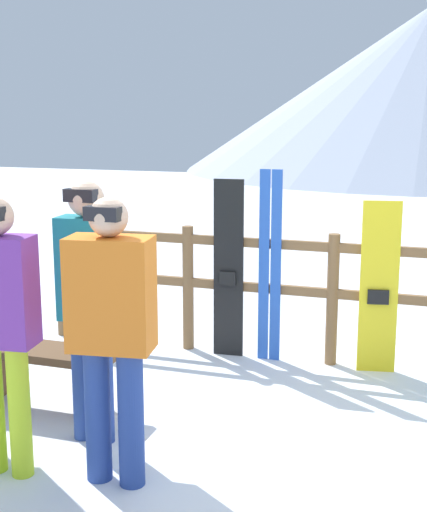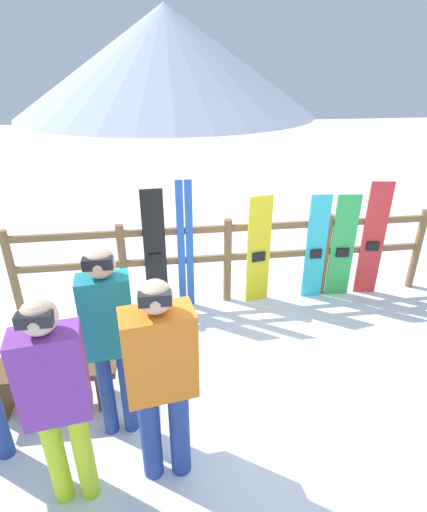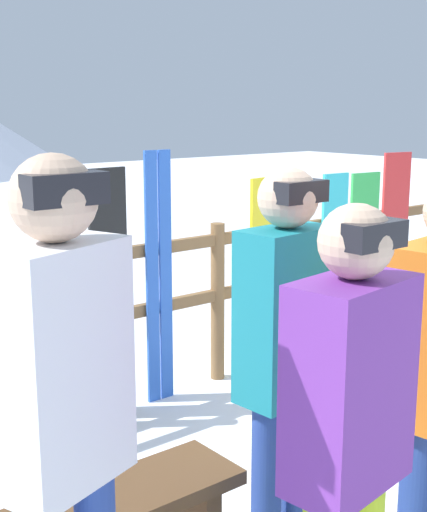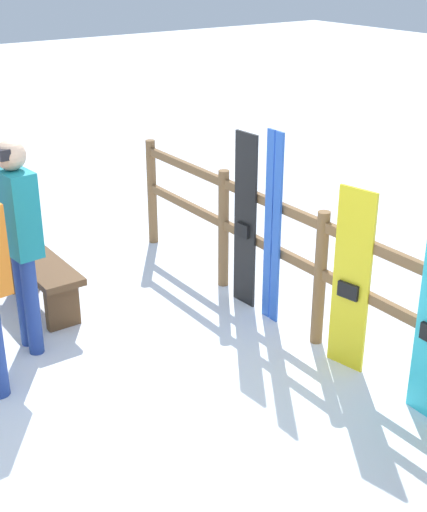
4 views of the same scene
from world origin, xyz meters
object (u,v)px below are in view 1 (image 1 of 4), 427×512
(bench, at_px, (41,364))
(snowboard_yellow, at_px, (379,288))
(person_purple, at_px, (0,316))
(person_teal, at_px, (89,290))
(ski_pair_blue, at_px, (270,267))
(person_orange, at_px, (111,323))
(snowboard_black_stripe, at_px, (228,269))

(bench, bearing_deg, snowboard_yellow, 34.38)
(person_purple, relative_size, snowboard_yellow, 1.16)
(person_teal, bearing_deg, ski_pair_blue, 69.38)
(person_orange, distance_m, person_purple, 0.67)
(person_purple, xyz_separation_m, ski_pair_blue, (1.00, 2.46, -0.15))
(bench, bearing_deg, person_teal, -29.98)
(snowboard_black_stripe, relative_size, ski_pair_blue, 0.94)
(person_orange, height_order, snowboard_yellow, person_orange)
(person_purple, xyz_separation_m, snowboard_black_stripe, (0.62, 2.46, -0.20))
(snowboard_black_stripe, bearing_deg, person_purple, -104.21)
(bench, height_order, person_orange, person_orange)
(person_orange, bearing_deg, bench, 141.01)
(person_orange, xyz_separation_m, ski_pair_blue, (0.34, 2.35, -0.14))
(bench, distance_m, snowboard_black_stripe, 1.87)
(ski_pair_blue, distance_m, snowboard_yellow, 0.94)
(person_purple, bearing_deg, person_teal, 63.44)
(person_teal, relative_size, snowboard_black_stripe, 1.09)
(bench, bearing_deg, person_purple, -69.87)
(person_teal, height_order, snowboard_yellow, person_teal)
(ski_pair_blue, bearing_deg, bench, -130.65)
(snowboard_black_stripe, height_order, ski_pair_blue, ski_pair_blue)
(person_orange, xyz_separation_m, person_teal, (-0.38, 0.45, 0.06))
(snowboard_black_stripe, bearing_deg, person_teal, -100.24)
(person_orange, height_order, person_purple, person_orange)
(snowboard_yellow, bearing_deg, person_purple, -128.04)
(person_teal, relative_size, ski_pair_blue, 1.03)
(person_teal, bearing_deg, bench, 150.02)
(person_teal, bearing_deg, snowboard_yellow, 49.12)
(person_orange, distance_m, ski_pair_blue, 2.38)
(person_purple, relative_size, snowboard_black_stripe, 1.06)
(person_purple, xyz_separation_m, person_teal, (0.28, 0.56, 0.05))
(person_purple, height_order, person_teal, person_teal)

